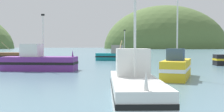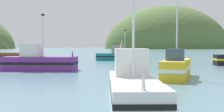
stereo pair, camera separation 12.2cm
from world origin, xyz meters
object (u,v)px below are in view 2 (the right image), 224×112
Objects in this scene: fishing_boat_yellow at (176,68)px; fishing_boat_teal at (122,56)px; fishing_boat_white at (133,86)px; fishing_boat_purple at (39,62)px.

fishing_boat_yellow is 0.61× the size of fishing_boat_teal.
fishing_boat_teal is at bearing 177.62° from fishing_boat_white.
fishing_boat_yellow is (5.49, 8.58, 0.10)m from fishing_boat_white.
fishing_boat_white is at bearing 175.29° from fishing_boat_yellow.
fishing_boat_purple is 0.65× the size of fishing_boat_teal.
fishing_boat_white is at bearing -56.71° from fishing_boat_purple.
fishing_boat_white is 10.19m from fishing_boat_yellow.
fishing_boat_white is at bearing -84.77° from fishing_boat_teal.
fishing_boat_white is 0.96× the size of fishing_boat_purple.
fishing_boat_teal is (0.16, 25.92, -0.00)m from fishing_boat_yellow.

